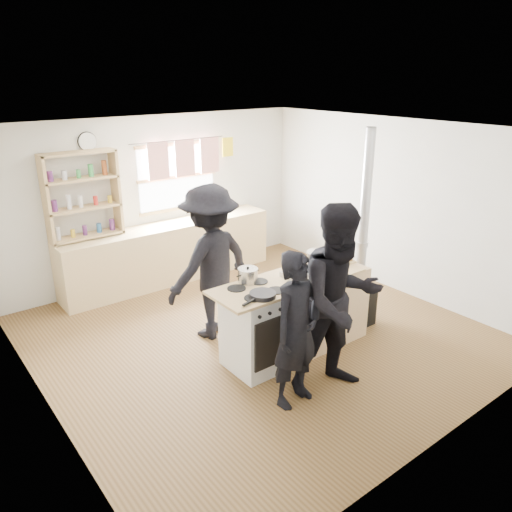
% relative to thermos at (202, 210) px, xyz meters
% --- Properties ---
extents(ground, '(5.00, 5.00, 0.01)m').
position_rel_thermos_xyz_m(ground, '(-0.60, -2.22, -1.04)').
color(ground, brown).
rests_on(ground, ground).
extents(back_counter, '(3.40, 0.55, 0.90)m').
position_rel_thermos_xyz_m(back_counter, '(-0.60, 0.00, -0.59)').
color(back_counter, '#D7BB82').
rests_on(back_counter, ground).
extents(shelving_unit, '(1.00, 0.28, 1.20)m').
position_rel_thermos_xyz_m(shelving_unit, '(-1.80, 0.12, 0.48)').
color(shelving_unit, tan).
rests_on(shelving_unit, back_counter).
extents(thermos, '(0.10, 0.10, 0.27)m').
position_rel_thermos_xyz_m(thermos, '(0.00, 0.00, 0.00)').
color(thermos, silver).
rests_on(thermos, back_counter).
extents(cooking_island, '(1.97, 0.64, 0.93)m').
position_rel_thermos_xyz_m(cooking_island, '(-0.46, -2.77, -0.57)').
color(cooking_island, white).
rests_on(cooking_island, ground).
extents(skillet_greens, '(0.33, 0.33, 0.05)m').
position_rel_thermos_xyz_m(skillet_greens, '(-1.11, -2.95, -0.08)').
color(skillet_greens, black).
rests_on(skillet_greens, cooking_island).
extents(roast_tray, '(0.37, 0.27, 0.06)m').
position_rel_thermos_xyz_m(roast_tray, '(-0.45, -2.77, -0.07)').
color(roast_tray, silver).
rests_on(roast_tray, cooking_island).
extents(stockpot_stove, '(0.22, 0.22, 0.18)m').
position_rel_thermos_xyz_m(stockpot_stove, '(-1.00, -2.55, -0.02)').
color(stockpot_stove, '#B8B8BA').
rests_on(stockpot_stove, cooking_island).
extents(stockpot_counter, '(0.32, 0.32, 0.23)m').
position_rel_thermos_xyz_m(stockpot_counter, '(-0.11, -2.75, -0.00)').
color(stockpot_counter, silver).
rests_on(stockpot_counter, cooking_island).
extents(bread_board, '(0.31, 0.24, 0.12)m').
position_rel_thermos_xyz_m(bread_board, '(0.26, -2.77, -0.05)').
color(bread_board, tan).
rests_on(bread_board, cooking_island).
extents(flue_heater, '(0.35, 0.35, 2.50)m').
position_rel_thermos_xyz_m(flue_heater, '(0.60, -2.77, -0.38)').
color(flue_heater, black).
rests_on(flue_heater, ground).
extents(person_near_left, '(0.61, 0.43, 1.58)m').
position_rel_thermos_xyz_m(person_near_left, '(-1.13, -3.49, -0.25)').
color(person_near_left, black).
rests_on(person_near_left, ground).
extents(person_near_right, '(1.10, 0.94, 1.97)m').
position_rel_thermos_xyz_m(person_near_right, '(-0.64, -3.57, -0.05)').
color(person_near_right, black).
rests_on(person_near_right, ground).
extents(person_far, '(1.34, 0.92, 1.89)m').
position_rel_thermos_xyz_m(person_far, '(-1.03, -1.84, -0.09)').
color(person_far, black).
rests_on(person_far, ground).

